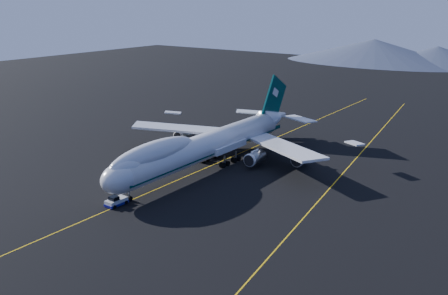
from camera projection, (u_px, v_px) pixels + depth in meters
The scene contains 5 objects.
ground at pixel (207, 167), 123.96m from camera, with size 500.00×500.00×0.00m, color black.
taxiway_line_main at pixel (207, 167), 123.96m from camera, with size 0.25×220.00×0.01m, color yellow.
taxiway_line_side at pixel (337, 180), 114.98m from camera, with size 0.25×200.00×0.01m, color yellow.
boeing_747 at pixel (207, 145), 122.33m from camera, with size 59.62×72.43×19.37m.
pushback_tug at pixel (116, 202), 101.13m from camera, with size 2.79×4.72×2.02m.
Camera 1 is at (71.86, -92.95, 40.07)m, focal length 40.00 mm.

